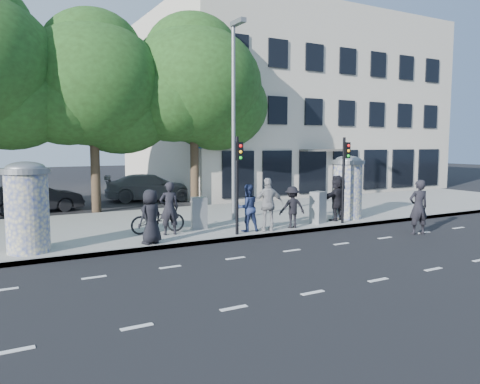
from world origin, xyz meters
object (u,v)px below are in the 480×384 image
ped_a (151,217)px  man_road (418,207)px  bicycle (158,219)px  traffic_pole_far (344,171)px  car_right (151,187)px  cabinet_right (318,207)px  street_lamp (234,107)px  cabinet_left (199,213)px  ped_b (169,208)px  ped_c (247,208)px  ad_column_left (27,205)px  ped_e (268,204)px  ad_column_right (348,186)px  ped_d (292,207)px  ped_f (337,198)px  car_mid (35,198)px  traffic_pole_near (238,175)px

ped_a → man_road: size_ratio=0.86×
man_road → bicycle: 9.44m
traffic_pole_far → car_right: bearing=107.7°
ped_a → cabinet_right: ped_a is taller
street_lamp → cabinet_left: (-2.08, -1.08, -4.06)m
ped_b → street_lamp: bearing=-146.6°
ped_c → car_right: ped_c is taller
ad_column_left → ped_e: size_ratio=1.37×
ped_a → car_right: bearing=-133.1°
man_road → traffic_pole_far: bearing=-43.1°
street_lamp → ad_column_right: bearing=-23.7°
ped_b → bicycle: 0.67m
ad_column_right → ped_d: ad_column_right is taller
ad_column_left → ped_c: bearing=-2.7°
ped_c → man_road: man_road is taller
ad_column_right → ped_a: (-8.91, -0.85, -0.52)m
man_road → car_right: (-5.24, 14.62, -0.24)m
ped_a → ped_f: size_ratio=0.93×
ped_c → man_road: 6.25m
ad_column_right → ped_b: (-7.88, 0.25, -0.46)m
traffic_pole_far → ped_e: traffic_pole_far is taller
ped_d → car_mid: ped_d is taller
ad_column_left → car_right: ad_column_left is taller
street_lamp → ped_c: (-0.80, -2.47, -3.79)m
cabinet_left → cabinet_right: size_ratio=0.93×
ped_f → cabinet_left: bearing=-26.6°
traffic_pole_near → man_road: 6.75m
ad_column_left → ped_a: bearing=-10.5°
bicycle → cabinet_right: bearing=-97.6°
ped_f → man_road: (1.12, -3.15, -0.08)m
ped_b → ped_d: (4.52, -0.97, -0.15)m
street_lamp → bicycle: size_ratio=4.12×
ad_column_right → bicycle: (-8.13, 0.71, -0.88)m
ad_column_left → man_road: bearing=-14.0°
ad_column_left → traffic_pole_far: traffic_pole_far is taller
ped_c → man_road: bearing=161.1°
cabinet_right → ped_c: bearing=161.2°
car_right → ped_b: bearing=178.1°
bicycle → car_right: bearing=-14.9°
ped_f → car_mid: size_ratio=0.43×
ped_a → ped_b: size_ratio=0.94×
traffic_pole_near → ped_b: 2.64m
ped_c → cabinet_left: ped_c is taller
ped_c → cabinet_right: (3.33, 0.15, -0.22)m
ped_e → bicycle: bearing=-8.2°
cabinet_left → car_right: 10.52m
cabinet_left → ped_d: bearing=-12.8°
ped_e → cabinet_right: size_ratio=1.54×
ped_f → cabinet_left: 5.84m
ad_column_left → car_right: size_ratio=0.50×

